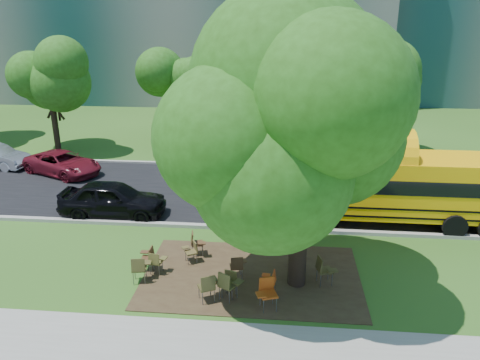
# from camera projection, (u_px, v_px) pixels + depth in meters

# --- Properties ---
(ground) EXTENTS (160.00, 160.00, 0.00)m
(ground) POSITION_uv_depth(u_px,v_px,m) (223.00, 267.00, 15.81)
(ground) COLOR #2C531A
(ground) RESTS_ON ground
(dirt_patch) EXTENTS (7.00, 4.50, 0.03)m
(dirt_patch) POSITION_uv_depth(u_px,v_px,m) (252.00, 276.00, 15.25)
(dirt_patch) COLOR #382819
(dirt_patch) RESTS_ON ground
(asphalt_road) EXTENTS (80.00, 8.00, 0.04)m
(asphalt_road) POSITION_uv_depth(u_px,v_px,m) (242.00, 193.00, 22.37)
(asphalt_road) COLOR black
(asphalt_road) RESTS_ON ground
(kerb_near) EXTENTS (80.00, 0.25, 0.14)m
(kerb_near) POSITION_uv_depth(u_px,v_px,m) (233.00, 227.00, 18.60)
(kerb_near) COLOR gray
(kerb_near) RESTS_ON ground
(kerb_far) EXTENTS (80.00, 0.25, 0.14)m
(kerb_far) POSITION_uv_depth(u_px,v_px,m) (248.00, 166.00, 26.20)
(kerb_far) COLOR gray
(kerb_far) RESTS_ON ground
(bg_tree_0) EXTENTS (5.20, 5.20, 7.18)m
(bg_tree_0) POSITION_uv_depth(u_px,v_px,m) (49.00, 77.00, 27.55)
(bg_tree_0) COLOR black
(bg_tree_0) RESTS_ON ground
(bg_tree_2) EXTENTS (4.80, 4.80, 6.62)m
(bg_tree_2) POSITION_uv_depth(u_px,v_px,m) (177.00, 78.00, 29.86)
(bg_tree_2) COLOR black
(bg_tree_2) RESTS_ON ground
(bg_tree_3) EXTENTS (5.60, 5.60, 7.84)m
(bg_tree_3) POSITION_uv_depth(u_px,v_px,m) (393.00, 71.00, 26.55)
(bg_tree_3) COLOR black
(bg_tree_3) RESTS_ON ground
(main_tree) EXTENTS (7.20, 7.20, 8.76)m
(main_tree) POSITION_uv_depth(u_px,v_px,m) (304.00, 125.00, 13.12)
(main_tree) COLOR black
(main_tree) RESTS_ON ground
(school_bus) EXTENTS (11.58, 2.70, 2.82)m
(school_bus) POSITION_uv_depth(u_px,v_px,m) (376.00, 185.00, 18.73)
(school_bus) COLOR #FEB108
(school_bus) RESTS_ON ground
(chair_0) EXTENTS (0.61, 0.62, 0.91)m
(chair_0) POSITION_uv_depth(u_px,v_px,m) (140.00, 267.00, 14.72)
(chair_0) COLOR #46411E
(chair_0) RESTS_ON ground
(chair_1) EXTENTS (0.57, 0.47, 0.80)m
(chair_1) POSITION_uv_depth(u_px,v_px,m) (156.00, 261.00, 15.22)
(chair_1) COLOR brown
(chair_1) RESTS_ON ground
(chair_2) EXTENTS (0.63, 0.75, 0.93)m
(chair_2) POSITION_uv_depth(u_px,v_px,m) (208.00, 285.00, 13.71)
(chair_2) COLOR #413C1C
(chair_2) RESTS_ON ground
(chair_3) EXTENTS (0.63, 0.49, 0.83)m
(chair_3) POSITION_uv_depth(u_px,v_px,m) (229.00, 281.00, 14.02)
(chair_3) COLOR brown
(chair_3) RESTS_ON ground
(chair_4) EXTENTS (0.81, 0.64, 0.96)m
(chair_4) POSITION_uv_depth(u_px,v_px,m) (228.00, 283.00, 13.76)
(chair_4) COLOR #43401D
(chair_4) RESTS_ON ground
(chair_5) EXTENTS (0.66, 0.73, 0.97)m
(chair_5) POSITION_uv_depth(u_px,v_px,m) (267.00, 290.00, 13.39)
(chair_5) COLOR #A44211
(chair_5) RESTS_ON ground
(chair_6) EXTENTS (0.46, 0.55, 0.78)m
(chair_6) POSITION_uv_depth(u_px,v_px,m) (271.00, 280.00, 14.16)
(chair_6) COLOR #CC4915
(chair_6) RESTS_ON ground
(chair_7) EXTENTS (0.69, 0.65, 0.95)m
(chair_7) POSITION_uv_depth(u_px,v_px,m) (324.00, 268.00, 14.59)
(chair_7) COLOR #423B1D
(chair_7) RESTS_ON ground
(chair_8) EXTENTS (0.50, 0.55, 0.85)m
(chair_8) POSITION_uv_depth(u_px,v_px,m) (149.00, 256.00, 15.47)
(chair_8) COLOR #4B2F1A
(chair_8) RESTS_ON ground
(chair_9) EXTENTS (0.64, 0.53, 0.78)m
(chair_9) POSITION_uv_depth(u_px,v_px,m) (192.00, 250.00, 15.97)
(chair_9) COLOR brown
(chair_9) RESTS_ON ground
(chair_10) EXTENTS (0.62, 0.59, 0.88)m
(chair_10) POSITION_uv_depth(u_px,v_px,m) (196.00, 241.00, 16.42)
(chair_10) COLOR #4B301B
(chair_10) RESTS_ON ground
(chair_11) EXTENTS (0.57, 0.59, 0.84)m
(chair_11) POSITION_uv_depth(u_px,v_px,m) (237.00, 265.00, 14.92)
(chair_11) COLOR #412A17
(chair_11) RESTS_ON ground
(chair_12) EXTENTS (0.57, 0.73, 0.97)m
(chair_12) POSITION_uv_depth(u_px,v_px,m) (296.00, 253.00, 15.48)
(chair_12) COLOR #4C331B
(chair_12) RESTS_ON ground
(black_car) EXTENTS (4.44, 1.81, 1.51)m
(black_car) POSITION_uv_depth(u_px,v_px,m) (113.00, 199.00, 19.63)
(black_car) COLOR black
(black_car) RESTS_ON ground
(bg_car_red) EXTENTS (4.85, 3.69, 1.23)m
(bg_car_red) POSITION_uv_depth(u_px,v_px,m) (63.00, 163.00, 24.80)
(bg_car_red) COLOR #5D101C
(bg_car_red) RESTS_ON ground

